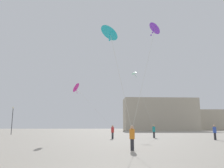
{
  "coord_description": "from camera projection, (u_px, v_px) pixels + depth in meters",
  "views": [
    {
      "loc": [
        0.11,
        -5.49,
        1.55
      ],
      "look_at": [
        0.0,
        22.98,
        6.88
      ],
      "focal_mm": 36.33,
      "sensor_mm": 36.0,
      "label": 1
    }
  ],
  "objects": [
    {
      "name": "kite_cyan_diamond",
      "position": [
        111.0,
        33.0,
        12.43
      ],
      "size": [
        2.11,
        4.29,
        5.72
      ],
      "color": "#1EB2C6"
    },
    {
      "name": "kite_emerald_delta",
      "position": [
        135.0,
        74.0,
        40.5
      ],
      "size": [
        2.39,
        8.73,
        9.93
      ],
      "color": "green"
    },
    {
      "name": "building_centre_hall",
      "position": [
        194.0,
        120.0,
        97.26
      ],
      "size": [
        22.84,
        13.58,
        8.33
      ],
      "color": "#B2A893",
      "rests_on": "ground_plane"
    },
    {
      "name": "building_left_hall",
      "position": [
        161.0,
        115.0,
        79.42
      ],
      "size": [
        25.7,
        10.05,
        11.18
      ],
      "color": "#B2A893",
      "rests_on": "ground_plane"
    },
    {
      "name": "lamppost_east",
      "position": [
        14.0,
        116.0,
        43.8
      ],
      "size": [
        0.36,
        0.36,
        5.32
      ],
      "color": "#2D2D30",
      "rests_on": "ground_plane"
    },
    {
      "name": "person_in_orange",
      "position": [
        133.0,
        137.0,
        14.89
      ],
      "size": [
        0.35,
        0.35,
        1.6
      ],
      "rotation": [
        0.0,
        0.0,
        0.19
      ],
      "color": "#2D2D33",
      "rests_on": "ground_plane"
    },
    {
      "name": "kite_magenta_diamond",
      "position": [
        77.0,
        87.0,
        28.01
      ],
      "size": [
        5.07,
        2.54,
        5.59
      ],
      "color": "#D12899"
    },
    {
      "name": "person_in_red",
      "position": [
        113.0,
        131.0,
        28.81
      ],
      "size": [
        0.37,
        0.37,
        1.7
      ],
      "rotation": [
        0.0,
        0.0,
        4.54
      ],
      "color": "#2D2D33",
      "rests_on": "ground_plane"
    },
    {
      "name": "kite_violet_diamond",
      "position": [
        156.0,
        29.0,
        15.31
      ],
      "size": [
        2.04,
        1.44,
        7.21
      ],
      "color": "purple"
    },
    {
      "name": "person_in_blue",
      "position": [
        216.0,
        132.0,
        26.08
      ],
      "size": [
        0.38,
        0.38,
        1.74
      ],
      "rotation": [
        0.0,
        0.0,
        1.2
      ],
      "color": "#2D2D33",
      "rests_on": "ground_plane"
    },
    {
      "name": "person_in_teal",
      "position": [
        155.0,
        131.0,
        31.0
      ],
      "size": [
        0.39,
        0.39,
        1.77
      ],
      "rotation": [
        0.0,
        0.0,
        3.78
      ],
      "color": "#2D2D33",
      "rests_on": "ground_plane"
    }
  ]
}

